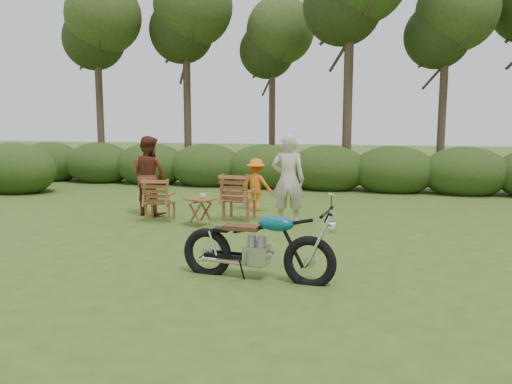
% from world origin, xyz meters
% --- Properties ---
extents(ground, '(80.00, 80.00, 0.00)m').
position_xyz_m(ground, '(0.00, 0.00, 0.00)').
color(ground, '#344E1A').
rests_on(ground, ground).
extents(tree_line, '(22.52, 11.62, 8.14)m').
position_xyz_m(tree_line, '(0.50, 9.74, 3.81)').
color(tree_line, '#392C1F').
rests_on(tree_line, ground).
extents(motorcycle, '(2.09, 0.93, 1.16)m').
position_xyz_m(motorcycle, '(0.12, -0.22, 0.00)').
color(motorcycle, '#0C879F').
rests_on(motorcycle, ground).
extents(lawn_chair_right, '(0.72, 0.72, 1.00)m').
position_xyz_m(lawn_chair_right, '(-1.28, 3.67, 0.00)').
color(lawn_chair_right, brown).
rests_on(lawn_chair_right, ground).
extents(lawn_chair_left, '(0.71, 0.71, 0.91)m').
position_xyz_m(lawn_chair_left, '(-2.90, 3.15, 0.00)').
color(lawn_chair_left, brown).
rests_on(lawn_chair_left, ground).
extents(side_table, '(0.66, 0.61, 0.56)m').
position_xyz_m(side_table, '(-1.84, 2.80, 0.28)').
color(side_table, brown).
rests_on(side_table, ground).
extents(cup, '(0.17, 0.17, 0.10)m').
position_xyz_m(cup, '(-1.80, 2.85, 0.62)').
color(cup, beige).
rests_on(cup, side_table).
extents(adult_a, '(0.74, 0.54, 1.86)m').
position_xyz_m(adult_a, '(-0.16, 3.40, 0.00)').
color(adult_a, '#C1B39F').
rests_on(adult_a, ground).
extents(adult_b, '(1.00, 0.86, 1.79)m').
position_xyz_m(adult_b, '(-3.41, 3.67, 0.00)').
color(adult_b, '#5E291B').
rests_on(adult_b, ground).
extents(child, '(0.84, 0.54, 1.24)m').
position_xyz_m(child, '(-1.20, 4.82, 0.00)').
color(child, orange).
rests_on(child, ground).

